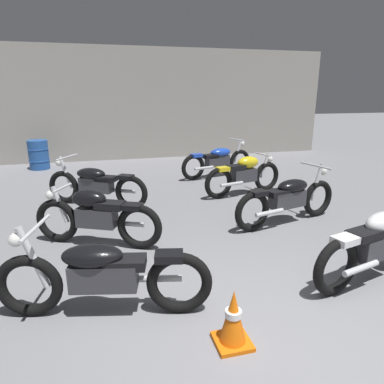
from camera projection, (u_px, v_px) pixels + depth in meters
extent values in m
plane|color=gray|center=(285.00, 348.00, 3.08)|extent=(60.00, 60.00, 0.00)
cube|color=#9E998E|center=(142.00, 104.00, 11.48)|extent=(13.03, 0.24, 3.60)
torus|color=black|center=(29.00, 286.00, 3.44)|extent=(0.68, 0.26, 0.67)
torus|color=black|center=(179.00, 283.00, 3.49)|extent=(0.68, 0.26, 0.67)
cylinder|color=silver|center=(33.00, 258.00, 3.36)|extent=(0.28, 0.13, 0.66)
cube|color=#38383D|center=(104.00, 276.00, 3.44)|extent=(0.70, 0.38, 0.28)
ellipsoid|color=black|center=(92.00, 256.00, 3.37)|extent=(0.66, 0.45, 0.22)
cube|color=black|center=(126.00, 263.00, 3.41)|extent=(0.44, 0.32, 0.10)
cube|color=black|center=(169.00, 256.00, 3.40)|extent=(0.32, 0.26, 0.08)
cylinder|color=silver|center=(35.00, 228.00, 3.27)|extent=(0.19, 0.67, 0.04)
sphere|color=white|center=(16.00, 240.00, 3.30)|extent=(0.14, 0.14, 0.14)
cylinder|color=silver|center=(156.00, 279.00, 3.61)|extent=(0.55, 0.19, 0.07)
torus|color=black|center=(57.00, 221.00, 5.18)|extent=(0.65, 0.39, 0.67)
torus|color=black|center=(140.00, 227.00, 4.95)|extent=(0.65, 0.39, 0.67)
cylinder|color=silver|center=(60.00, 205.00, 5.10)|extent=(0.25, 0.17, 0.56)
cube|color=#38383D|center=(97.00, 217.00, 5.04)|extent=(0.62, 0.47, 0.28)
ellipsoid|color=black|center=(89.00, 199.00, 4.98)|extent=(0.59, 0.48, 0.26)
cube|color=black|center=(110.00, 205.00, 4.94)|extent=(0.46, 0.39, 0.10)
cube|color=black|center=(132.00, 207.00, 4.88)|extent=(0.34, 0.30, 0.08)
cylinder|color=silver|center=(62.00, 188.00, 5.01)|extent=(0.24, 0.45, 0.04)
sphere|color=white|center=(50.00, 195.00, 5.08)|extent=(0.14, 0.14, 0.14)
cylinder|color=silver|center=(127.00, 224.00, 5.12)|extent=(0.53, 0.30, 0.07)
torus|color=black|center=(64.00, 187.00, 7.03)|extent=(0.63, 0.44, 0.67)
torus|color=black|center=(131.00, 193.00, 6.63)|extent=(0.63, 0.44, 0.67)
cylinder|color=silver|center=(66.00, 172.00, 6.92)|extent=(0.27, 0.20, 0.66)
cube|color=#38383D|center=(96.00, 185.00, 6.80)|extent=(0.69, 0.54, 0.28)
ellipsoid|color=black|center=(91.00, 174.00, 6.77)|extent=(0.68, 0.58, 0.22)
cube|color=black|center=(106.00, 179.00, 6.71)|extent=(0.47, 0.41, 0.10)
cube|color=black|center=(126.00, 177.00, 6.58)|extent=(0.34, 0.32, 0.08)
cylinder|color=silver|center=(67.00, 157.00, 6.82)|extent=(0.38, 0.60, 0.04)
sphere|color=white|center=(59.00, 163.00, 6.90)|extent=(0.14, 0.14, 0.14)
cylinder|color=silver|center=(123.00, 191.00, 6.83)|extent=(0.51, 0.34, 0.07)
torus|color=black|center=(336.00, 267.00, 3.82)|extent=(0.68, 0.27, 0.67)
cube|color=#38383D|center=(374.00, 246.00, 4.09)|extent=(0.61, 0.37, 0.28)
ellipsoid|color=white|center=(383.00, 223.00, 4.06)|extent=(0.57, 0.40, 0.26)
cube|color=black|center=(365.00, 234.00, 3.93)|extent=(0.45, 0.33, 0.10)
cube|color=white|center=(345.00, 240.00, 3.78)|extent=(0.32, 0.26, 0.08)
cylinder|color=silver|center=(361.00, 268.00, 3.83)|extent=(0.55, 0.20, 0.07)
torus|color=black|center=(318.00, 198.00, 6.27)|extent=(0.68, 0.27, 0.67)
torus|color=black|center=(252.00, 212.00, 5.58)|extent=(0.68, 0.27, 0.67)
cylinder|color=silver|center=(316.00, 182.00, 6.15)|extent=(0.28, 0.13, 0.66)
cube|color=#38383D|center=(287.00, 199.00, 5.90)|extent=(0.70, 0.39, 0.28)
ellipsoid|color=black|center=(293.00, 186.00, 5.88)|extent=(0.66, 0.45, 0.22)
cube|color=black|center=(278.00, 193.00, 5.76)|extent=(0.45, 0.33, 0.10)
cube|color=black|center=(258.00, 193.00, 5.54)|extent=(0.32, 0.26, 0.08)
cylinder|color=silver|center=(316.00, 166.00, 6.03)|extent=(0.20, 0.67, 0.04)
sphere|color=white|center=(323.00, 171.00, 6.16)|extent=(0.14, 0.14, 0.14)
cylinder|color=silver|center=(269.00, 213.00, 5.59)|extent=(0.55, 0.20, 0.07)
torus|color=black|center=(267.00, 176.00, 7.90)|extent=(0.68, 0.26, 0.67)
torus|color=black|center=(219.00, 183.00, 7.31)|extent=(0.68, 0.26, 0.67)
cylinder|color=silver|center=(265.00, 166.00, 7.79)|extent=(0.25, 0.12, 0.56)
cube|color=#38383D|center=(244.00, 175.00, 7.58)|extent=(0.61, 0.36, 0.28)
ellipsoid|color=yellow|center=(248.00, 162.00, 7.55)|extent=(0.57, 0.39, 0.26)
cube|color=black|center=(236.00, 167.00, 7.42)|extent=(0.44, 0.32, 0.10)
cube|color=yellow|center=(223.00, 169.00, 7.27)|extent=(0.32, 0.26, 0.08)
cylinder|color=silver|center=(263.00, 154.00, 7.69)|extent=(0.14, 0.48, 0.04)
sphere|color=white|center=(270.00, 159.00, 7.82)|extent=(0.14, 0.14, 0.14)
cylinder|color=silver|center=(232.00, 184.00, 7.32)|extent=(0.55, 0.19, 0.07)
torus|color=black|center=(240.00, 162.00, 9.58)|extent=(0.68, 0.28, 0.67)
torus|color=black|center=(193.00, 167.00, 8.85)|extent=(0.68, 0.28, 0.67)
cylinder|color=silver|center=(238.00, 151.00, 9.45)|extent=(0.28, 0.14, 0.66)
cube|color=#38383D|center=(217.00, 161.00, 9.19)|extent=(0.70, 0.40, 0.28)
ellipsoid|color=blue|center=(221.00, 152.00, 9.18)|extent=(0.66, 0.47, 0.22)
cube|color=black|center=(211.00, 156.00, 9.04)|extent=(0.45, 0.34, 0.10)
cube|color=blue|center=(197.00, 155.00, 8.82)|extent=(0.32, 0.27, 0.08)
cylinder|color=silver|center=(236.00, 140.00, 9.34)|extent=(0.21, 0.67, 0.04)
sphere|color=white|center=(242.00, 143.00, 9.47)|extent=(0.14, 0.14, 0.14)
cylinder|color=silver|center=(204.00, 168.00, 8.87)|extent=(0.55, 0.21, 0.07)
cylinder|color=#23519E|center=(39.00, 155.00, 10.12)|extent=(0.56, 0.56, 0.85)
torus|color=#23519E|center=(38.00, 149.00, 10.07)|extent=(0.59, 0.59, 0.03)
torus|color=#23519E|center=(39.00, 160.00, 10.17)|extent=(0.59, 0.59, 0.03)
cube|color=orange|center=(232.00, 341.00, 3.13)|extent=(0.32, 0.32, 0.04)
cone|color=orange|center=(233.00, 316.00, 3.05)|extent=(0.24, 0.24, 0.50)
cylinder|color=white|center=(233.00, 313.00, 3.05)|extent=(0.15, 0.15, 0.06)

